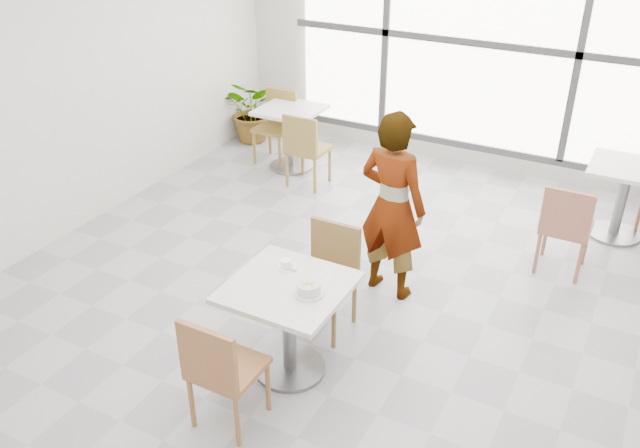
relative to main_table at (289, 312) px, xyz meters
The scene contains 16 objects.
floor 0.93m from the main_table, 90.11° to the left, with size 7.00×7.00×0.00m, color #9E9EA5.
wall_back 4.38m from the main_table, 90.02° to the left, with size 6.00×6.00×0.00m, color silver.
wall_left 3.25m from the main_table, 165.67° to the left, with size 7.00×7.00×0.00m, color silver.
window 4.31m from the main_table, 90.02° to the left, with size 4.60×0.07×2.52m.
main_table is the anchor object (origin of this frame).
chair_near 0.69m from the main_table, 98.83° to the right, with size 0.42×0.42×0.87m.
chair_far 0.64m from the main_table, 91.49° to the left, with size 0.42×0.42×0.87m.
oatmeal_bowl 0.32m from the main_table, ahead, with size 0.21×0.21×0.10m.
coffee_cup 0.34m from the main_table, 123.82° to the left, with size 0.16×0.13×0.07m.
person 1.36m from the main_table, 80.45° to the left, with size 0.59×0.39×1.63m, color black.
bg_table_left 3.66m from the main_table, 120.25° to the left, with size 0.70×0.70×0.75m.
bg_table_right 3.74m from the main_table, 60.55° to the left, with size 0.70×0.70×0.75m.
bg_chair_left_near 3.11m from the main_table, 117.28° to the left, with size 0.42×0.42×0.87m.
bg_chair_left_far 3.93m from the main_table, 122.57° to the left, with size 0.42×0.42×0.87m.
bg_chair_right_near 2.71m from the main_table, 57.07° to the left, with size 0.42×0.42×0.87m.
plant_left 4.56m from the main_table, 126.32° to the left, with size 0.75×0.65×0.83m, color #4E7844.
Camera 1 is at (1.97, -3.97, 3.30)m, focal length 37.18 mm.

